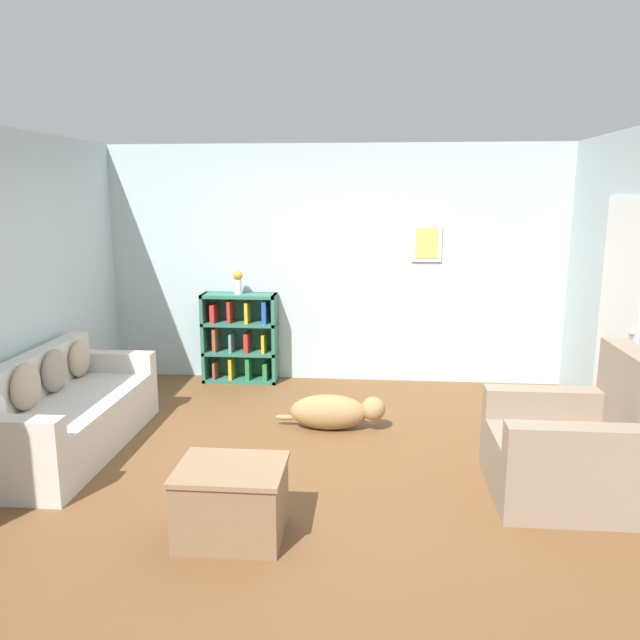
# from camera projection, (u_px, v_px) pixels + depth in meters

# --- Properties ---
(ground_plane) EXTENTS (14.00, 14.00, 0.00)m
(ground_plane) POSITION_uv_depth(u_px,v_px,m) (316.00, 459.00, 4.96)
(ground_plane) COLOR brown
(wall_back) EXTENTS (5.60, 0.13, 2.60)m
(wall_back) POSITION_uv_depth(u_px,v_px,m) (335.00, 265.00, 6.90)
(wall_back) COLOR silver
(wall_back) RESTS_ON ground_plane
(couch) EXTENTS (0.81, 1.92, 0.79)m
(couch) POSITION_uv_depth(u_px,v_px,m) (62.00, 414.00, 5.09)
(couch) COLOR beige
(couch) RESTS_ON ground_plane
(bookshelf) EXTENTS (0.82, 0.30, 0.99)m
(bookshelf) POSITION_uv_depth(u_px,v_px,m) (241.00, 338.00, 6.96)
(bookshelf) COLOR #2D6B56
(bookshelf) RESTS_ON ground_plane
(recliner_chair) EXTENTS (1.01, 0.94, 1.04)m
(recliner_chair) POSITION_uv_depth(u_px,v_px,m) (578.00, 449.00, 4.29)
(recliner_chair) COLOR gray
(recliner_chair) RESTS_ON ground_plane
(coffee_table) EXTENTS (0.66, 0.54, 0.46)m
(coffee_table) POSITION_uv_depth(u_px,v_px,m) (231.00, 499.00, 3.81)
(coffee_table) COLOR #846647
(coffee_table) RESTS_ON ground_plane
(dog) EXTENTS (1.00, 0.28, 0.32)m
(dog) POSITION_uv_depth(u_px,v_px,m) (334.00, 412.00, 5.56)
(dog) COLOR #9E7A4C
(dog) RESTS_ON ground_plane
(vase) EXTENTS (0.11, 0.11, 0.26)m
(vase) POSITION_uv_depth(u_px,v_px,m) (238.00, 281.00, 6.81)
(vase) COLOR silver
(vase) RESTS_ON bookshelf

